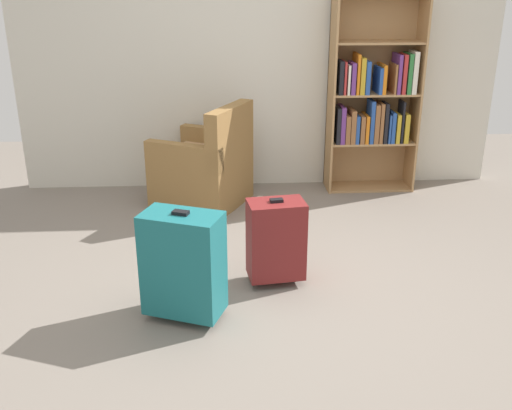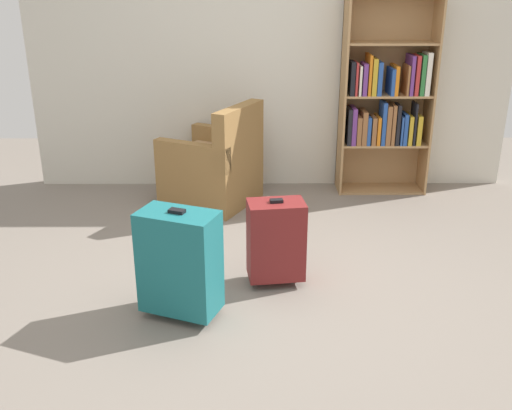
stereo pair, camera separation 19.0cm
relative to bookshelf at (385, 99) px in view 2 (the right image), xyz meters
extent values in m
plane|color=slate|center=(-1.03, -1.99, -0.87)|extent=(7.83, 7.83, 0.00)
cube|color=beige|center=(-1.03, 0.22, 0.43)|extent=(4.47, 0.10, 2.60)
cube|color=#A87F51|center=(-0.39, -0.01, 0.03)|extent=(0.02, 0.32, 1.81)
cube|color=#A87F51|center=(0.41, -0.01, 0.03)|extent=(0.02, 0.32, 1.81)
cube|color=#A87F51|center=(0.01, 0.14, 0.03)|extent=(0.81, 0.02, 1.81)
cube|color=#A87F51|center=(0.01, -0.01, -0.86)|extent=(0.77, 0.30, 0.02)
cube|color=#A87F51|center=(0.01, -0.01, -0.41)|extent=(0.77, 0.30, 0.02)
cube|color=#A87F51|center=(0.01, -0.01, 0.04)|extent=(0.77, 0.30, 0.02)
cube|color=#A87F51|center=(0.01, -0.01, 0.49)|extent=(0.77, 0.30, 0.02)
cube|color=black|center=(-0.33, -0.05, -0.24)|extent=(0.04, 0.23, 0.33)
cube|color=#66337F|center=(-0.29, -0.04, -0.23)|extent=(0.04, 0.24, 0.34)
cube|color=brown|center=(-0.24, -0.03, -0.27)|extent=(0.04, 0.26, 0.26)
cube|color=brown|center=(-0.19, -0.05, -0.25)|extent=(0.04, 0.23, 0.31)
cube|color=#264C99|center=(-0.15, -0.04, -0.27)|extent=(0.03, 0.24, 0.26)
cube|color=brown|center=(-0.10, -0.07, -0.27)|extent=(0.04, 0.19, 0.25)
cube|color=orange|center=(-0.06, -0.04, -0.27)|extent=(0.03, 0.24, 0.26)
cube|color=#264C99|center=(-0.02, -0.06, -0.21)|extent=(0.04, 0.21, 0.39)
cube|color=brown|center=(0.02, -0.05, -0.22)|extent=(0.04, 0.22, 0.36)
cube|color=brown|center=(0.07, -0.06, -0.22)|extent=(0.03, 0.21, 0.37)
cube|color=black|center=(0.11, -0.07, -0.22)|extent=(0.03, 0.18, 0.37)
cube|color=#264C99|center=(0.15, -0.07, -0.27)|extent=(0.02, 0.19, 0.26)
cube|color=#264C99|center=(0.18, -0.06, -0.26)|extent=(0.03, 0.22, 0.28)
cube|color=gold|center=(0.23, -0.03, -0.27)|extent=(0.03, 0.26, 0.27)
cube|color=black|center=(0.26, -0.07, -0.21)|extent=(0.02, 0.18, 0.38)
cube|color=gold|center=(0.30, -0.07, -0.27)|extent=(0.04, 0.18, 0.27)
cube|color=black|center=(-0.33, -0.07, 0.20)|extent=(0.04, 0.19, 0.30)
cube|color=#B22D2D|center=(-0.29, -0.06, 0.20)|extent=(0.02, 0.22, 0.29)
cube|color=silver|center=(-0.26, -0.05, 0.18)|extent=(0.02, 0.23, 0.26)
cube|color=#66337F|center=(-0.22, -0.06, 0.19)|extent=(0.04, 0.21, 0.28)
cube|color=orange|center=(-0.18, -0.04, 0.23)|extent=(0.02, 0.25, 0.35)
cube|color=gold|center=(-0.13, -0.04, 0.21)|extent=(0.04, 0.24, 0.32)
cube|color=#264C99|center=(-0.09, -0.03, 0.20)|extent=(0.04, 0.26, 0.29)
cube|color=#264C99|center=(0.03, -0.04, 0.17)|extent=(0.03, 0.25, 0.23)
cube|color=orange|center=(0.06, -0.03, 0.18)|extent=(0.03, 0.27, 0.26)
cube|color=brown|center=(0.16, -0.05, 0.18)|extent=(0.02, 0.23, 0.26)
cube|color=#66337F|center=(0.19, -0.03, 0.22)|extent=(0.03, 0.26, 0.34)
cube|color=#B22D2D|center=(0.24, -0.06, 0.22)|extent=(0.03, 0.21, 0.35)
cube|color=#2D7238|center=(0.29, -0.05, 0.23)|extent=(0.04, 0.23, 0.35)
cube|color=silver|center=(0.33, -0.06, 0.24)|extent=(0.04, 0.21, 0.37)
cube|color=olive|center=(-1.58, -0.32, -0.67)|extent=(0.94, 0.94, 0.40)
cube|color=tan|center=(-1.58, -0.32, -0.43)|extent=(0.74, 0.71, 0.08)
cube|color=olive|center=(-1.32, -0.45, -0.22)|extent=(0.43, 0.68, 0.50)
cube|color=olive|center=(-1.44, -0.05, -0.36)|extent=(0.67, 0.41, 0.22)
cube|color=olive|center=(-1.71, -0.59, -0.36)|extent=(0.67, 0.41, 0.22)
cylinder|color=white|center=(-1.06, -0.48, -0.82)|extent=(0.08, 0.08, 0.10)
torus|color=white|center=(-1.01, -0.48, -0.82)|extent=(0.06, 0.01, 0.06)
cube|color=maroon|center=(-1.05, -1.83, -0.56)|extent=(0.39, 0.27, 0.52)
cube|color=black|center=(-1.05, -1.83, -0.29)|extent=(0.09, 0.06, 0.02)
cylinder|color=black|center=(-1.18, -1.85, -0.85)|extent=(0.06, 0.06, 0.05)
cylinder|color=black|center=(-0.93, -1.82, -0.85)|extent=(0.06, 0.06, 0.05)
cube|color=#19666B|center=(-1.63, -2.23, -0.51)|extent=(0.51, 0.40, 0.62)
cube|color=black|center=(-1.63, -2.23, -0.20)|extent=(0.10, 0.08, 0.02)
cylinder|color=black|center=(-1.78, -2.18, -0.85)|extent=(0.06, 0.06, 0.05)
cylinder|color=black|center=(-1.48, -2.29, -0.85)|extent=(0.06, 0.06, 0.05)
camera|label=1|loc=(-1.40, -5.28, 1.03)|focal=41.01mm
camera|label=2|loc=(-1.20, -5.28, 1.03)|focal=41.01mm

